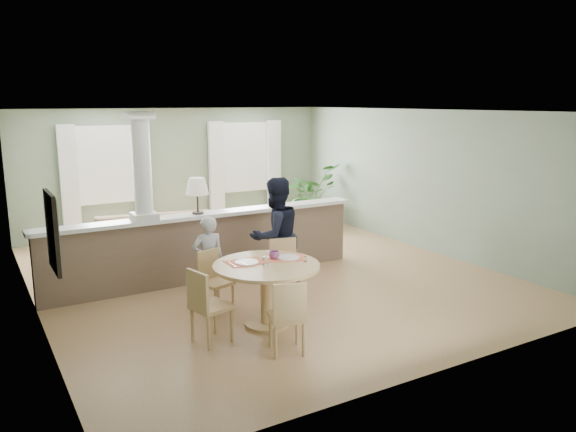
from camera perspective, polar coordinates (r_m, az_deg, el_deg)
ground at (r=9.47m, az=-2.51°, el=-5.94°), size 8.00×8.00×0.00m
room_shell at (r=9.63m, az=-4.52°, el=5.37°), size 7.02×8.02×2.71m
pony_wall at (r=9.06m, az=-8.67°, el=-2.23°), size 5.32×0.38×2.70m
sofa at (r=10.45m, az=-13.12°, el=-2.27°), size 2.89×1.55×0.80m
houseplant at (r=12.94m, az=2.34°, el=2.14°), size 1.67×1.59×1.45m
dining_table at (r=7.20m, az=-2.18°, el=-6.17°), size 1.36×1.36×0.93m
chair_far_boy at (r=7.83m, az=-7.60°, el=-6.25°), size 0.48×0.48×0.85m
chair_far_man at (r=8.05m, az=-0.32°, el=-5.33°), size 0.51×0.51×0.92m
chair_near at (r=6.45m, az=-0.01°, el=-9.92°), size 0.50×0.50×0.89m
chair_side at (r=6.78m, az=-8.31°, el=-8.75°), size 0.50×0.50×0.92m
child_person at (r=8.08m, az=-8.10°, el=-4.44°), size 0.49×0.34×1.27m
man_person at (r=8.34m, az=-1.29°, el=-2.07°), size 0.94×0.78×1.76m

